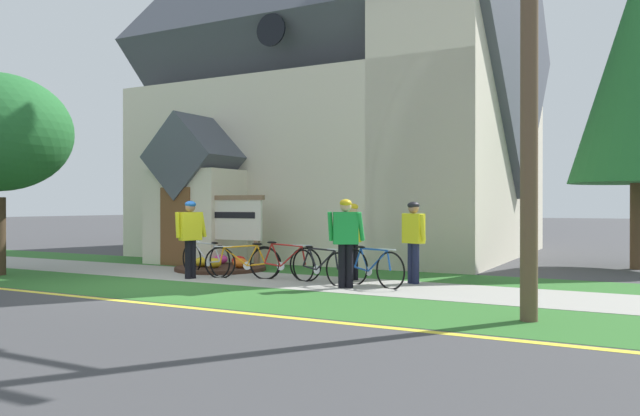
{
  "coord_description": "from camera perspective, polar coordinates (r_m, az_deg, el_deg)",
  "views": [
    {
      "loc": [
        8.81,
        -9.53,
        1.62
      ],
      "look_at": [
        1.84,
        3.41,
        1.56
      ],
      "focal_mm": 34.71,
      "sensor_mm": 36.0,
      "label": 1
    }
  ],
  "objects": [
    {
      "name": "bicycle_black",
      "position": [
        13.41,
        -3.3,
        -5.03
      ],
      "size": [
        1.73,
        0.18,
        0.85
      ],
      "color": "black",
      "rests_on": "ground"
    },
    {
      "name": "grass_verge",
      "position": [
        12.95,
        -17.54,
        -6.93
      ],
      "size": [
        32.0,
        2.4,
        0.01
      ],
      "primitive_type": "cube",
      "color": "#2D6628",
      "rests_on": "ground"
    },
    {
      "name": "bicycle_blue",
      "position": [
        14.63,
        -10.5,
        -4.61
      ],
      "size": [
        1.76,
        0.48,
        0.8
      ],
      "color": "black",
      "rests_on": "ground"
    },
    {
      "name": "ground",
      "position": [
        16.22,
        -4.77,
        -5.48
      ],
      "size": [
        140.0,
        140.0,
        0.0
      ],
      "primitive_type": "plane",
      "color": "#3D3D3F"
    },
    {
      "name": "cyclist_in_yellow_jersey",
      "position": [
        12.85,
        8.61,
        -2.53
      ],
      "size": [
        0.59,
        0.48,
        1.7
      ],
      "color": "#191E38",
      "rests_on": "ground"
    },
    {
      "name": "roadside_conifer",
      "position": [
        17.9,
        27.18,
        10.69
      ],
      "size": [
        3.31,
        3.31,
        7.58
      ],
      "color": "#4C3823",
      "rests_on": "ground"
    },
    {
      "name": "curb_paint_stripe",
      "position": [
        12.06,
        -22.18,
        -7.47
      ],
      "size": [
        28.0,
        0.16,
        0.01
      ],
      "primitive_type": "cube",
      "color": "yellow",
      "rests_on": "ground"
    },
    {
      "name": "church_lawn",
      "position": [
        16.33,
        -6.27,
        -5.43
      ],
      "size": [
        24.0,
        1.88,
        0.01
      ],
      "primitive_type": "cube",
      "color": "#2D6628",
      "rests_on": "ground"
    },
    {
      "name": "church_sign",
      "position": [
        16.0,
        -7.91,
        -1.16
      ],
      "size": [
        1.79,
        0.12,
        1.88
      ],
      "color": "#7F6047",
      "rests_on": "ground"
    },
    {
      "name": "cyclist_in_green_jersey",
      "position": [
        12.06,
        2.38,
        -2.55
      ],
      "size": [
        0.63,
        0.46,
        1.74
      ],
      "color": "black",
      "rests_on": "ground"
    },
    {
      "name": "cyclist_in_orange_jersey",
      "position": [
        13.88,
        -11.86,
        -2.26
      ],
      "size": [
        0.37,
        0.69,
        1.72
      ],
      "color": "black",
      "rests_on": "ground"
    },
    {
      "name": "flower_bed",
      "position": [
        15.61,
        -9.11,
        -5.38
      ],
      "size": [
        2.25,
        2.25,
        0.34
      ],
      "color": "#382319",
      "rests_on": "ground"
    },
    {
      "name": "bicycle_green",
      "position": [
        12.39,
        4.8,
        -5.47
      ],
      "size": [
        1.63,
        0.64,
        0.82
      ],
      "color": "black",
      "rests_on": "ground"
    },
    {
      "name": "church_building",
      "position": [
        21.21,
        3.16,
        9.3
      ],
      "size": [
        11.71,
        11.8,
        13.77
      ],
      "color": "beige",
      "rests_on": "ground"
    },
    {
      "name": "bicycle_yellow",
      "position": [
        12.78,
        -0.02,
        -5.38
      ],
      "size": [
        1.68,
        0.65,
        0.79
      ],
      "color": "black",
      "rests_on": "ground"
    },
    {
      "name": "bicycle_silver",
      "position": [
        13.77,
        -7.11,
        -4.96
      ],
      "size": [
        1.67,
        0.6,
        0.81
      ],
      "color": "black",
      "rests_on": "ground"
    },
    {
      "name": "cyclist_in_red_jersey",
      "position": [
        13.25,
        3.0,
        -2.55
      ],
      "size": [
        0.28,
        0.75,
        1.66
      ],
      "color": "black",
      "rests_on": "ground"
    },
    {
      "name": "sidewalk_slab",
      "position": [
        14.67,
        -10.92,
        -6.07
      ],
      "size": [
        32.0,
        2.29,
        0.01
      ],
      "primitive_type": "cube",
      "color": "#99968E",
      "rests_on": "ground"
    }
  ]
}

